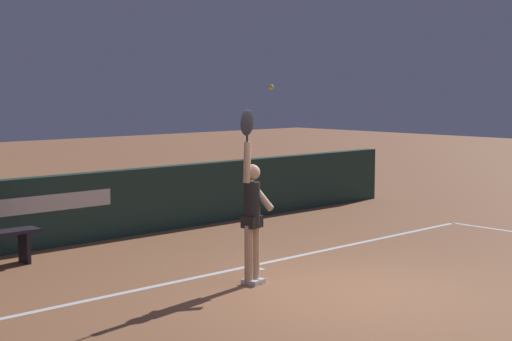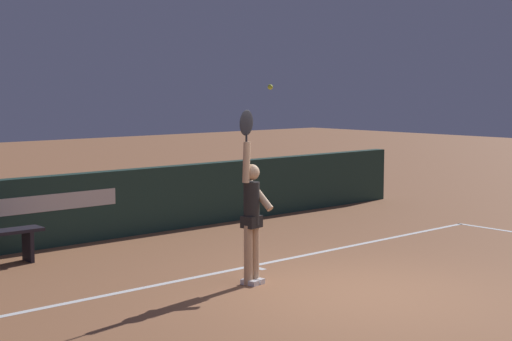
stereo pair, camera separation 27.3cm
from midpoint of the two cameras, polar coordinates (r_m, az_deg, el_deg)
ground_plane at (r=10.20m, az=8.17°, el=-8.95°), size 60.00×60.00×0.00m
court_lines at (r=9.85m, az=10.78°, el=-9.53°), size 10.97×5.45×0.00m
back_wall at (r=14.09m, az=-8.73°, el=-2.32°), size 14.00×0.25×1.19m
tennis_player at (r=10.39m, az=0.43°, el=-3.13°), size 0.48×0.43×2.37m
tennis_ball at (r=10.14m, az=1.83°, el=6.15°), size 0.07×0.07×0.07m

